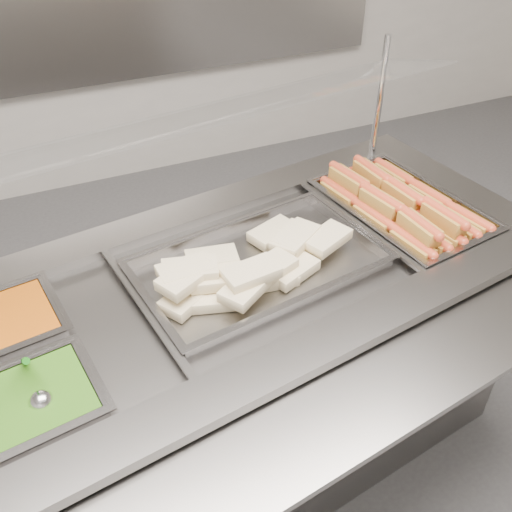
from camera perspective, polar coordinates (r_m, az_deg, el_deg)
name	(u,v)px	position (r m, az deg, el deg)	size (l,w,h in m)	color
steam_counter	(243,372)	(1.77, -1.27, -11.56)	(1.80, 1.00, 0.82)	slate
tray_rail	(356,402)	(1.25, 9.97, -14.20)	(1.65, 0.57, 0.05)	gray
sneeze_guard	(197,121)	(1.45, -5.87, 13.26)	(1.52, 0.49, 0.40)	silver
pan_hotdogs	(400,215)	(1.80, 14.23, 4.01)	(0.38, 0.54, 0.09)	gray
pan_wraps	(259,268)	(1.52, 0.29, -1.21)	(0.67, 0.45, 0.06)	gray
pan_beans	(0,334)	(1.48, -24.26, -7.13)	(0.30, 0.26, 0.09)	gray
pan_peas	(30,413)	(1.29, -21.69, -14.35)	(0.30, 0.26, 0.09)	gray
hotdogs_in_buns	(399,205)	(1.77, 14.14, 5.01)	(0.34, 0.50, 0.11)	#8C5A1D
tortilla_wraps	(241,267)	(1.46, -1.53, -1.13)	(0.57, 0.35, 0.09)	beige
serving_spoon	(39,394)	(1.26, -20.91, -12.80)	(0.05, 0.16, 0.13)	silver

